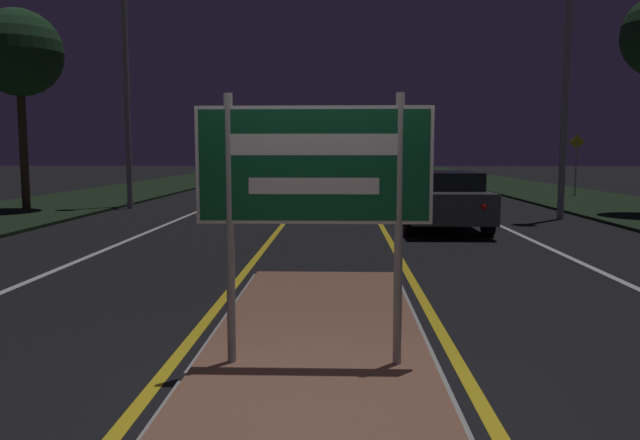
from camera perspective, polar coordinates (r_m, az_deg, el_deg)
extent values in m
plane|color=black|center=(4.63, -0.93, -16.92)|extent=(160.00, 160.00, 0.00)
cube|color=#999993|center=(5.29, -0.54, -13.65)|extent=(2.10, 7.95, 0.05)
cube|color=brown|center=(5.28, -0.54, -13.39)|extent=(1.98, 7.83, 0.10)
cube|color=black|center=(26.19, -19.92, 1.93)|extent=(5.00, 100.00, 0.08)
cube|color=black|center=(26.04, 22.77, 1.80)|extent=(5.00, 100.00, 0.08)
cube|color=gold|center=(29.35, -0.97, 2.65)|extent=(0.12, 70.00, 0.01)
cube|color=gold|center=(29.33, 3.87, 2.64)|extent=(0.12, 70.00, 0.01)
cube|color=silver|center=(29.64, -6.71, 2.65)|extent=(0.12, 70.00, 0.01)
cube|color=silver|center=(29.58, 9.62, 2.59)|extent=(0.12, 70.00, 0.01)
cube|color=silver|center=(30.24, -12.34, 2.61)|extent=(0.10, 70.00, 0.01)
cube|color=silver|center=(30.14, 15.28, 2.53)|extent=(0.10, 70.00, 0.01)
cylinder|color=#9E9E99|center=(5.09, -8.23, -0.95)|extent=(0.07, 0.07, 2.19)
cylinder|color=#9E9E99|center=(5.03, 7.20, -1.01)|extent=(0.07, 0.07, 2.19)
cube|color=#0F512D|center=(4.97, -0.56, 5.03)|extent=(1.89, 0.04, 0.94)
cube|color=white|center=(4.95, -0.57, 5.02)|extent=(1.89, 0.00, 0.94)
cube|color=#0F512D|center=(4.95, -0.58, 5.02)|extent=(1.83, 0.01, 0.88)
cube|color=white|center=(4.94, -0.58, 6.92)|extent=(1.32, 0.01, 0.17)
cube|color=white|center=(4.95, -0.58, 3.13)|extent=(1.04, 0.01, 0.13)
cylinder|color=#9E9E99|center=(21.43, -17.42, 15.54)|extent=(0.18, 0.18, 10.80)
cylinder|color=#9E9E99|center=(18.47, 21.72, 15.90)|extent=(0.18, 0.18, 10.13)
cube|color=#4C514C|center=(15.32, 10.80, 1.66)|extent=(1.78, 4.67, 0.66)
cube|color=black|center=(15.01, 11.00, 3.60)|extent=(1.57, 2.43, 0.40)
sphere|color=red|center=(12.95, 9.97, 1.23)|extent=(0.14, 0.14, 0.14)
sphere|color=red|center=(13.15, 14.75, 1.20)|extent=(0.14, 0.14, 0.14)
cylinder|color=black|center=(16.67, 7.11, 0.94)|extent=(0.22, 0.61, 0.61)
cylinder|color=black|center=(16.91, 12.87, 0.91)|extent=(0.22, 0.61, 0.61)
cylinder|color=black|center=(13.80, 8.20, -0.16)|extent=(0.22, 0.61, 0.61)
cylinder|color=black|center=(14.10, 15.10, -0.18)|extent=(0.22, 0.61, 0.61)
cube|color=navy|center=(24.79, 7.48, 3.52)|extent=(1.75, 4.78, 0.70)
cube|color=black|center=(24.49, 7.56, 4.85)|extent=(1.54, 2.48, 0.47)
sphere|color=red|center=(22.38, 6.68, 3.47)|extent=(0.14, 0.14, 0.14)
sphere|color=red|center=(22.50, 9.45, 3.44)|extent=(0.14, 0.14, 0.14)
cylinder|color=black|center=(26.22, 5.33, 2.92)|extent=(0.22, 0.67, 0.67)
cylinder|color=black|center=(26.37, 8.97, 2.89)|extent=(0.22, 0.67, 0.67)
cylinder|color=black|center=(23.27, 5.77, 2.51)|extent=(0.22, 0.67, 0.67)
cylinder|color=black|center=(23.44, 9.86, 2.47)|extent=(0.22, 0.67, 0.67)
cube|color=maroon|center=(37.43, 5.40, 4.39)|extent=(1.78, 4.28, 0.62)
cube|color=black|center=(37.16, 5.44, 5.22)|extent=(1.57, 2.22, 0.47)
sphere|color=red|center=(35.28, 4.72, 4.42)|extent=(0.14, 0.14, 0.14)
sphere|color=red|center=(35.35, 6.51, 4.40)|extent=(0.14, 0.14, 0.14)
cylinder|color=black|center=(38.72, 4.02, 4.01)|extent=(0.22, 0.70, 0.70)
cylinder|color=black|center=(38.82, 6.53, 3.99)|extent=(0.22, 0.70, 0.70)
cylinder|color=black|center=(36.07, 4.18, 3.85)|extent=(0.22, 0.70, 0.70)
cylinder|color=black|center=(36.18, 6.87, 3.83)|extent=(0.22, 0.70, 0.70)
cube|color=#B7B7BC|center=(45.22, 5.21, 4.69)|extent=(1.75, 4.31, 0.61)
cube|color=black|center=(44.95, 5.23, 5.38)|extent=(1.54, 2.24, 0.48)
sphere|color=red|center=(43.05, 4.65, 4.73)|extent=(0.14, 0.14, 0.14)
sphere|color=red|center=(43.12, 6.09, 4.71)|extent=(0.14, 0.14, 0.14)
cylinder|color=black|center=(46.52, 4.07, 4.37)|extent=(0.22, 0.69, 0.69)
cylinder|color=black|center=(46.61, 6.14, 4.35)|extent=(0.22, 0.69, 0.69)
cylinder|color=black|center=(43.85, 4.21, 4.26)|extent=(0.22, 0.69, 0.69)
cylinder|color=black|center=(43.95, 6.39, 4.24)|extent=(0.22, 0.69, 0.69)
cube|color=maroon|center=(19.13, -5.84, 2.82)|extent=(1.77, 4.61, 0.69)
cube|color=black|center=(19.38, -5.76, 4.67)|extent=(1.55, 2.40, 0.53)
sphere|color=white|center=(16.96, -8.72, 2.64)|extent=(0.14, 0.14, 0.14)
sphere|color=white|center=(16.79, -5.04, 2.65)|extent=(0.14, 0.14, 0.14)
cylinder|color=black|center=(17.88, -9.12, 1.43)|extent=(0.22, 0.72, 0.72)
cylinder|color=black|center=(17.64, -3.74, 1.43)|extent=(0.22, 0.72, 0.72)
cylinder|color=black|center=(20.69, -7.62, 2.09)|extent=(0.22, 0.72, 0.72)
cylinder|color=black|center=(20.48, -2.96, 2.10)|extent=(0.22, 0.72, 0.72)
cube|color=black|center=(28.40, -3.30, 3.85)|extent=(1.88, 4.19, 0.69)
cube|color=black|center=(28.64, -3.27, 5.08)|extent=(1.65, 2.18, 0.51)
sphere|color=white|center=(26.40, -4.97, 3.85)|extent=(0.14, 0.14, 0.14)
sphere|color=white|center=(26.29, -2.45, 3.86)|extent=(0.14, 0.14, 0.14)
cylinder|color=black|center=(27.23, -5.43, 3.01)|extent=(0.22, 0.63, 0.63)
cylinder|color=black|center=(27.06, -1.65, 3.01)|extent=(0.22, 0.63, 0.63)
cylinder|color=black|center=(29.80, -4.80, 3.29)|extent=(0.22, 0.63, 0.63)
cylinder|color=black|center=(29.65, -1.34, 3.29)|extent=(0.22, 0.63, 0.63)
cube|color=#4C514C|center=(41.87, -6.40, 4.53)|extent=(1.87, 4.14, 0.64)
cube|color=black|center=(42.10, -6.36, 5.33)|extent=(1.64, 2.15, 0.52)
sphere|color=white|center=(39.93, -7.65, 4.55)|extent=(0.14, 0.14, 0.14)
sphere|color=white|center=(39.76, -6.00, 4.56)|extent=(0.14, 0.14, 0.14)
cylinder|color=black|center=(40.75, -7.90, 4.01)|extent=(0.22, 0.61, 0.61)
cylinder|color=black|center=(40.49, -5.41, 4.03)|extent=(0.22, 0.61, 0.61)
cylinder|color=black|center=(43.28, -7.33, 4.15)|extent=(0.22, 0.61, 0.61)
cylinder|color=black|center=(43.03, -4.97, 4.16)|extent=(0.22, 0.61, 0.61)
cylinder|color=#9E9E99|center=(27.35, 22.36, 4.41)|extent=(0.06, 0.06, 2.22)
cube|color=yellow|center=(27.35, 22.45, 6.61)|extent=(0.60, 0.02, 0.60)
cylinder|color=#4C3823|center=(20.85, -25.50, 6.46)|extent=(0.24, 0.24, 4.10)
sphere|color=#1E4223|center=(21.06, -25.84, 13.62)|extent=(2.55, 2.55, 2.55)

